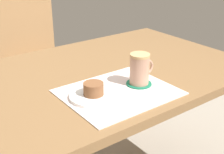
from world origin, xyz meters
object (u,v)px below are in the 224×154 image
object	(u,v)px
dining_table	(98,86)
pastry	(93,89)
wooden_chair	(35,63)
coffee_mug	(140,69)
pastry_plate	(94,96)

from	to	relation	value
dining_table	pastry	world-z (taller)	pastry
dining_table	wooden_chair	size ratio (longest dim) A/B	1.43
pastry	coffee_mug	size ratio (longest dim) A/B	0.60
pastry	coffee_mug	xyz separation A→B (m)	(0.21, -0.01, 0.03)
wooden_chair	pastry	size ratio (longest dim) A/B	12.87
pastry	pastry_plate	bearing A→B (deg)	0.00
coffee_mug	dining_table	bearing A→B (deg)	105.86
wooden_chair	coffee_mug	size ratio (longest dim) A/B	7.75
pastry_plate	coffee_mug	size ratio (longest dim) A/B	1.45
coffee_mug	pastry	bearing A→B (deg)	176.61
dining_table	coffee_mug	xyz separation A→B (m)	(0.06, -0.21, 0.14)
dining_table	pastry_plate	size ratio (longest dim) A/B	7.64
wooden_chair	coffee_mug	world-z (taller)	wooden_chair
wooden_chair	pastry	xyz separation A→B (m)	(-0.18, -0.98, 0.25)
wooden_chair	pastry_plate	bearing A→B (deg)	80.27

